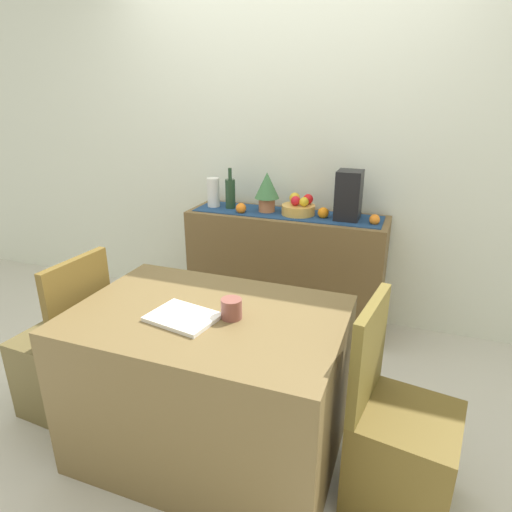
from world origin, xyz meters
The scene contains 21 objects.
ground_plane centered at (0.00, 0.00, -0.01)m, with size 6.40×6.40×0.02m, color beige.
room_wall_rear centered at (0.00, 1.18, 1.35)m, with size 6.40×0.06×2.70m, color silver.
sideboard_console centered at (0.08, 0.92, 0.42)m, with size 1.40×0.42×0.85m, color brown.
table_runner centered at (0.08, 0.92, 0.85)m, with size 1.32×0.32×0.01m, color navy.
fruit_bowl centered at (0.17, 0.92, 0.88)m, with size 0.23×0.23×0.07m, color gold.
apple_center centered at (0.13, 0.96, 0.96)m, with size 0.08×0.08×0.08m, color gold.
apple_left centered at (0.21, 0.89, 0.95)m, with size 0.06×0.06×0.06m, color gold.
apple_upper centered at (0.15, 0.90, 0.95)m, with size 0.07×0.07×0.07m, color red.
apple_right centered at (0.22, 0.97, 0.95)m, with size 0.07×0.07×0.07m, color red.
wine_bottle centered at (-0.34, 0.92, 0.96)m, with size 0.07×0.07×0.30m.
coffee_maker centered at (0.51, 0.92, 1.01)m, with size 0.16×0.18×0.33m, color black.
ceramic_vase centered at (-0.48, 0.92, 0.95)m, with size 0.09×0.09×0.22m, color silver.
potted_plant centered at (-0.06, 0.92, 1.01)m, with size 0.17×0.17×0.28m.
orange_loose_far centered at (0.69, 0.86, 0.88)m, with size 0.07×0.07×0.07m, color orange.
orange_loose_end centered at (-0.22, 0.83, 0.88)m, with size 0.07×0.07×0.07m, color orange.
orange_loose_mid centered at (0.35, 0.90, 0.88)m, with size 0.08×0.08×0.08m, color orange.
dining_table centered at (0.12, -0.41, 0.37)m, with size 1.19×0.81×0.74m, color brown.
open_book centered at (0.05, -0.50, 0.75)m, with size 0.28×0.21×0.02m, color white.
coffee_cup centered at (0.24, -0.42, 0.78)m, with size 0.09×0.09×0.09m, color brown.
chair_near_window centered at (-0.74, -0.41, 0.27)m, with size 0.42×0.42×0.90m.
chair_by_corner centered at (0.98, -0.41, 0.27)m, with size 0.46×0.46×0.90m.
Camera 1 is at (0.91, -1.92, 1.64)m, focal length 30.55 mm.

